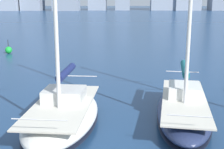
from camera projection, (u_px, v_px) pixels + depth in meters
The scene contains 3 objects.
sailboat_teal at pixel (184, 106), 14.10m from camera, with size 3.31×7.80×11.99m.
sailboat_navy at pixel (63, 113), 13.24m from camera, with size 3.07×6.71×9.12m.
channel_buoy at pixel (9, 50), 31.79m from camera, with size 0.70×0.70×1.40m.
Camera 1 is at (-0.77, 6.82, 5.30)m, focal length 50.00 mm.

